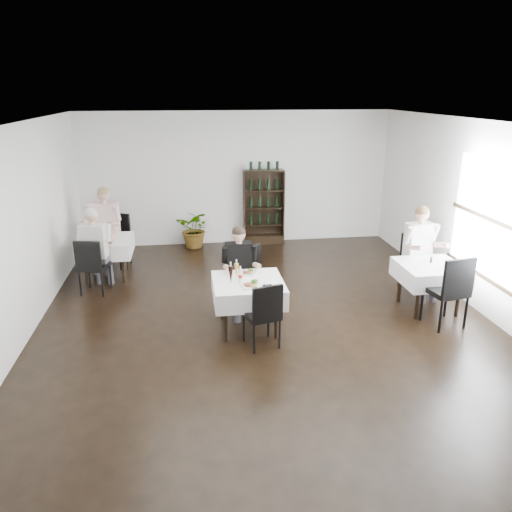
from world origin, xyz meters
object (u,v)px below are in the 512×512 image
at_px(wine_shelf, 264,208).
at_px(potted_tree, 195,229).
at_px(diner_main, 240,264).
at_px(main_table, 248,290).

xyz_separation_m(wine_shelf, potted_tree, (-1.59, -0.11, -0.41)).
xyz_separation_m(potted_tree, diner_main, (0.62, -3.68, 0.41)).
height_order(wine_shelf, main_table, wine_shelf).
distance_m(main_table, potted_tree, 4.26).
bearing_deg(potted_tree, diner_main, -80.42).
bearing_deg(wine_shelf, potted_tree, -175.87).
bearing_deg(main_table, diner_main, 97.06).
height_order(wine_shelf, diner_main, wine_shelf).
distance_m(potted_tree, diner_main, 3.75).
bearing_deg(wine_shelf, diner_main, -104.28).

